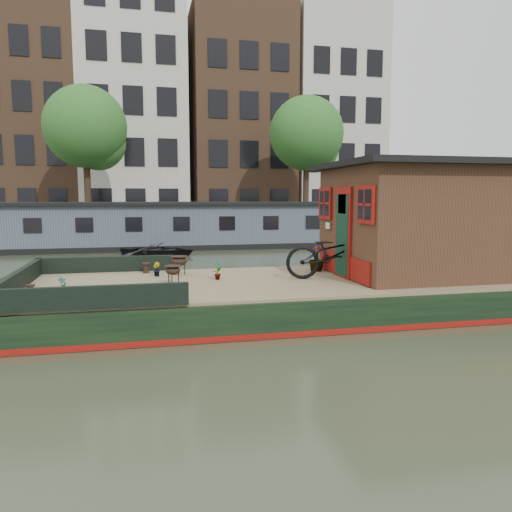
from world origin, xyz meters
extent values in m
plane|color=#313A25|center=(0.00, 0.00, 0.00)|extent=(120.00, 120.00, 0.00)
cube|color=black|center=(0.00, 0.00, 0.30)|extent=(12.00, 4.00, 0.60)
cylinder|color=black|center=(-6.00, 0.00, 0.30)|extent=(4.00, 4.00, 0.60)
cube|color=maroon|center=(0.00, 0.00, 0.06)|extent=(12.02, 4.02, 0.10)
cube|color=#908259|center=(0.00, 0.00, 0.62)|extent=(11.80, 3.80, 0.05)
cube|color=black|center=(-5.92, 0.00, 0.82)|extent=(0.12, 4.00, 0.35)
cube|color=black|center=(-4.50, 1.92, 0.82)|extent=(3.00, 0.12, 0.35)
cube|color=black|center=(-4.50, -1.92, 0.82)|extent=(3.00, 0.12, 0.35)
cube|color=black|center=(2.20, 0.00, 1.80)|extent=(3.50, 3.00, 2.30)
cube|color=black|center=(2.20, 0.00, 3.01)|extent=(4.00, 3.50, 0.12)
cube|color=maroon|center=(0.42, 0.00, 1.60)|extent=(0.06, 0.80, 1.90)
cube|color=black|center=(0.40, 0.00, 1.55)|extent=(0.04, 0.64, 1.70)
cube|color=maroon|center=(0.42, -1.05, 2.20)|extent=(0.06, 0.72, 0.72)
cube|color=maroon|center=(0.42, 1.05, 2.20)|extent=(0.06, 0.72, 0.72)
imported|color=black|center=(0.20, -0.11, 1.19)|extent=(2.13, 1.05, 1.07)
imported|color=brown|center=(-2.20, 0.29, 0.86)|extent=(0.26, 0.26, 0.41)
imported|color=brown|center=(-3.41, 1.03, 0.80)|extent=(0.19, 0.21, 0.31)
imported|color=maroon|center=(0.20, 1.00, 0.96)|extent=(0.47, 0.47, 0.62)
imported|color=#A55A30|center=(-5.06, -0.75, 0.82)|extent=(0.21, 0.21, 0.34)
cylinder|color=black|center=(-3.62, 1.57, 0.77)|extent=(0.20, 0.20, 0.23)
cylinder|color=black|center=(-5.60, -0.62, 0.74)|extent=(0.16, 0.16, 0.19)
imported|color=black|center=(-3.04, 10.92, 0.32)|extent=(3.74, 3.37, 0.64)
cube|color=#47545F|center=(0.00, 14.00, 1.00)|extent=(20.00, 4.00, 2.00)
cube|color=black|center=(0.00, 14.00, 2.05)|extent=(20.40, 4.40, 0.12)
cube|color=black|center=(0.00, 14.00, 0.12)|extent=(20.00, 4.05, 0.24)
cube|color=#47443F|center=(0.00, 20.50, 0.45)|extent=(60.00, 6.00, 0.90)
cube|color=brown|center=(-10.50, 27.50, 7.50)|extent=(6.00, 8.00, 15.00)
cube|color=#B7B2A3|center=(-4.00, 27.50, 8.25)|extent=(7.00, 8.00, 16.50)
cube|color=brown|center=(3.50, 27.50, 7.75)|extent=(7.00, 8.00, 15.50)
cube|color=#B7B2A3|center=(10.50, 27.50, 8.00)|extent=(6.50, 8.00, 16.00)
cylinder|color=#332316|center=(-6.50, 19.00, 2.90)|extent=(0.36, 0.36, 4.00)
sphere|color=#1A501C|center=(-6.50, 19.00, 6.10)|extent=(4.40, 4.40, 4.40)
sphere|color=#1A501C|center=(-5.90, 19.30, 5.30)|extent=(3.00, 3.00, 3.00)
cylinder|color=#332316|center=(6.00, 19.00, 2.90)|extent=(0.36, 0.36, 4.00)
sphere|color=#1A501C|center=(6.00, 19.00, 6.10)|extent=(4.40, 4.40, 4.40)
sphere|color=#1A501C|center=(6.60, 19.30, 5.30)|extent=(3.00, 3.00, 3.00)
camera|label=1|loc=(-3.70, -9.75, 2.34)|focal=35.00mm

